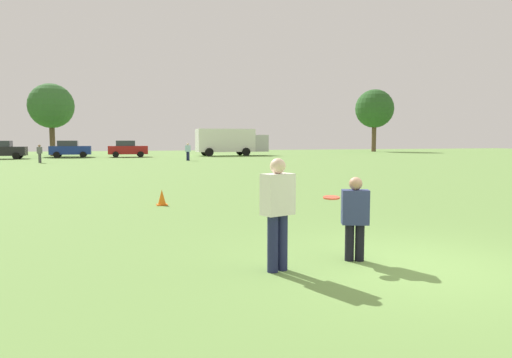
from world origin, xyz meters
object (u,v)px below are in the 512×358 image
(player_defender, at_px, (355,215))
(player_thrower, at_px, (278,208))
(parked_car_mid_left, at_px, (70,149))
(frisbee, at_px, (331,198))
(bystander_far_jogger, at_px, (188,151))
(parked_car_near_left, at_px, (3,150))
(traffic_cone, at_px, (162,198))
(box_truck, at_px, (230,141))
(parked_car_center, at_px, (127,149))
(bystander_field_marshal, at_px, (40,152))

(player_defender, bearing_deg, player_thrower, -172.16)
(parked_car_mid_left, bearing_deg, frisbee, -80.28)
(player_thrower, bearing_deg, frisbee, 13.03)
(player_thrower, relative_size, bystander_far_jogger, 1.05)
(player_defender, height_order, parked_car_near_left, parked_car_near_left)
(traffic_cone, height_order, box_truck, box_truck)
(box_truck, xyz_separation_m, bystander_far_jogger, (-6.79, -11.31, -0.83))
(traffic_cone, xyz_separation_m, box_truck, (11.86, 39.81, 1.52))
(parked_car_center, bearing_deg, player_defender, -86.91)
(player_thrower, relative_size, parked_car_near_left, 0.41)
(traffic_cone, bearing_deg, box_truck, 73.41)
(player_defender, bearing_deg, bystander_field_marshal, 105.42)
(parked_car_mid_left, bearing_deg, box_truck, 0.87)
(traffic_cone, height_order, parked_car_mid_left, parked_car_mid_left)
(bystander_far_jogger, bearing_deg, box_truck, 59.02)
(player_defender, xyz_separation_m, traffic_cone, (-2.41, 7.39, -0.54))
(bystander_field_marshal, bearing_deg, parked_car_mid_left, 83.06)
(traffic_cone, relative_size, bystander_field_marshal, 0.31)
(frisbee, xyz_separation_m, parked_car_center, (-2.07, 46.08, -0.13))
(frisbee, distance_m, parked_car_mid_left, 47.57)
(parked_car_mid_left, height_order, bystander_field_marshal, parked_car_mid_left)
(frisbee, relative_size, parked_car_center, 0.06)
(player_defender, distance_m, parked_car_mid_left, 47.68)
(player_thrower, bearing_deg, bystander_far_jogger, 83.57)
(player_defender, distance_m, frisbee, 0.51)
(parked_car_center, height_order, bystander_far_jogger, parked_car_center)
(player_defender, distance_m, bystander_far_jogger, 35.98)
(frisbee, relative_size, box_truck, 0.03)
(parked_car_center, bearing_deg, traffic_cone, -89.89)
(frisbee, relative_size, bystander_field_marshal, 0.18)
(parked_car_mid_left, distance_m, parked_car_center, 6.01)
(traffic_cone, relative_size, parked_car_center, 0.11)
(box_truck, distance_m, bystander_field_marshal, 22.50)
(player_defender, height_order, bystander_field_marshal, bystander_field_marshal)
(frisbee, bearing_deg, bystander_field_marshal, 104.82)
(traffic_cone, bearing_deg, player_defender, -71.90)
(box_truck, bearing_deg, traffic_cone, -106.59)
(box_truck, bearing_deg, player_thrower, -102.90)
(parked_car_center, bearing_deg, player_thrower, -88.67)
(parked_car_near_left, relative_size, bystander_field_marshal, 2.75)
(frisbee, bearing_deg, parked_car_near_left, 107.51)
(bystander_far_jogger, relative_size, bystander_field_marshal, 1.06)
(player_defender, height_order, frisbee, player_defender)
(traffic_cone, bearing_deg, frisbee, -74.76)
(parked_car_mid_left, height_order, box_truck, box_truck)
(parked_car_mid_left, distance_m, box_truck, 17.91)
(box_truck, relative_size, bystander_far_jogger, 5.23)
(player_thrower, height_order, box_truck, box_truck)
(player_thrower, xyz_separation_m, parked_car_center, (-1.08, 46.31, -0.04))
(traffic_cone, distance_m, parked_car_center, 38.74)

